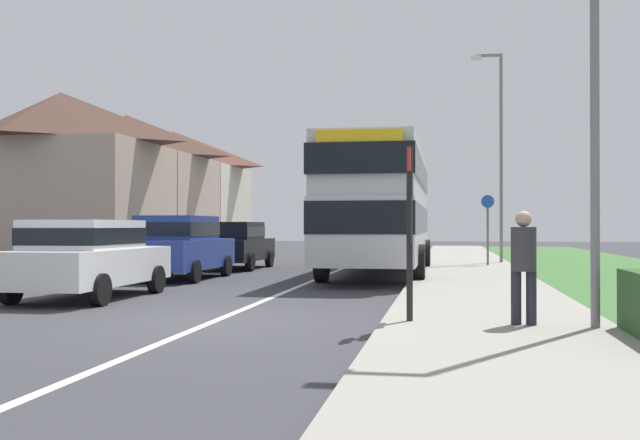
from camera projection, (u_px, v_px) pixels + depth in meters
name	position (u px, v px, depth m)	size (l,w,h in m)	color
ground_plane	(212.00, 322.00, 11.26)	(120.00, 120.00, 0.00)	#38383D
lane_marking_centre	(309.00, 282.00, 19.15)	(0.14, 60.00, 0.01)	silver
pavement_near_side	(478.00, 289.00, 16.47)	(3.20, 68.00, 0.12)	gray
double_decker_bus	(380.00, 203.00, 21.90)	(2.80, 10.63, 3.70)	#BCBCC1
parked_car_white	(87.00, 255.00, 14.89)	(1.98, 4.29, 1.58)	silver
parked_car_blue	(180.00, 245.00, 20.30)	(1.95, 4.43, 1.73)	navy
parked_car_black	(235.00, 243.00, 25.18)	(1.91, 4.24, 1.59)	black
pedestrian_at_stop	(524.00, 262.00, 10.07)	(0.34, 0.34, 1.67)	#23232D
bus_stop_sign	(410.00, 221.00, 10.52)	(0.09, 0.52, 2.60)	black
cycle_route_sign	(488.00, 227.00, 25.42)	(0.44, 0.08, 2.52)	slate
street_lamp_near	(586.00, 29.00, 9.85)	(1.14, 0.20, 7.08)	slate
street_lamp_mid	(498.00, 145.00, 27.49)	(1.14, 0.20, 7.85)	slate
house_terrace_far_side	(126.00, 185.00, 36.69)	(7.69, 18.92, 6.95)	tan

